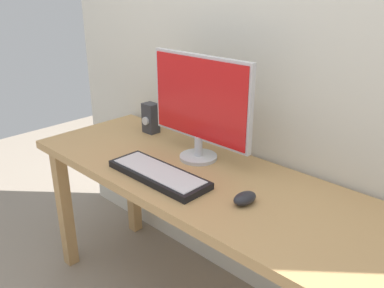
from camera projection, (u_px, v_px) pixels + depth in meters
The scene contains 5 objects.
desk at pixel (197, 193), 1.72m from camera, with size 1.66×0.60×0.74m.
monitor at pixel (200, 104), 1.72m from camera, with size 0.54×0.17×0.46m.
keyboard_primary at pixel (158, 174), 1.63m from camera, with size 0.46×0.16×0.03m.
mouse at pixel (245, 198), 1.44m from camera, with size 0.06×0.10×0.04m, color #232328.
audio_controller at pixel (151, 118), 2.10m from camera, with size 0.08×0.07×0.16m.
Camera 1 is at (1.04, -1.10, 1.48)m, focal length 37.55 mm.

